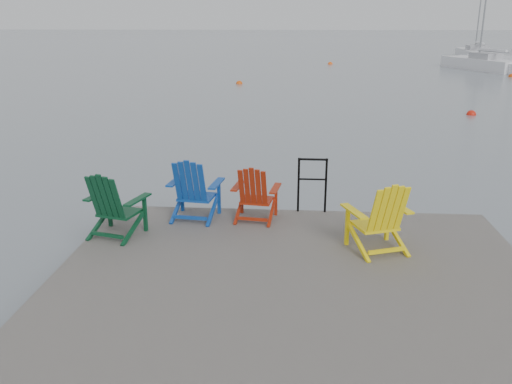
# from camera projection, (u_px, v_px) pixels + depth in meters

# --- Properties ---
(ground) EXTENTS (400.00, 400.00, 0.00)m
(ground) POSITION_uv_depth(u_px,v_px,m) (294.00, 315.00, 6.72)
(ground) COLOR slate
(ground) RESTS_ON ground
(dock) EXTENTS (6.00, 5.00, 1.40)m
(dock) POSITION_uv_depth(u_px,v_px,m) (295.00, 290.00, 6.62)
(dock) COLOR #322F2C
(dock) RESTS_ON ground
(handrail) EXTENTS (0.48, 0.04, 0.90)m
(handrail) POSITION_uv_depth(u_px,v_px,m) (312.00, 180.00, 8.72)
(handrail) COLOR black
(handrail) RESTS_ON dock
(chair_green) EXTENTS (0.90, 0.86, 0.98)m
(chair_green) POSITION_uv_depth(u_px,v_px,m) (114.00, 204.00, 7.73)
(chair_green) COLOR #0A3A1F
(chair_green) RESTS_ON dock
(chair_blue) EXTENTS (0.86, 0.80, 0.99)m
(chair_blue) POSITION_uv_depth(u_px,v_px,m) (194.00, 189.00, 8.40)
(chair_blue) COLOR #0E3D96
(chair_blue) RESTS_ON dock
(chair_red) EXTENTS (0.77, 0.73, 0.89)m
(chair_red) POSITION_uv_depth(u_px,v_px,m) (255.00, 193.00, 8.36)
(chair_red) COLOR maroon
(chair_red) RESTS_ON dock
(chair_yellow) EXTENTS (0.95, 0.91, 1.00)m
(chair_yellow) POSITION_uv_depth(u_px,v_px,m) (380.00, 216.00, 7.21)
(chair_yellow) COLOR yellow
(chair_yellow) RESTS_ON dock
(sailboat_near) EXTENTS (4.21, 7.38, 10.07)m
(sailboat_near) POSITION_uv_depth(u_px,v_px,m) (482.00, 65.00, 39.49)
(sailboat_near) COLOR white
(sailboat_near) RESTS_ON ground
(sailboat_mid) EXTENTS (3.44, 9.34, 12.50)m
(sailboat_mid) POSITION_uv_depth(u_px,v_px,m) (475.00, 54.00, 51.35)
(sailboat_mid) COLOR silver
(sailboat_mid) RESTS_ON ground
(buoy_a) EXTENTS (0.37, 0.37, 0.37)m
(buoy_a) POSITION_uv_depth(u_px,v_px,m) (471.00, 115.00, 20.87)
(buoy_a) COLOR red
(buoy_a) RESTS_ON ground
(buoy_b) EXTENTS (0.38, 0.38, 0.38)m
(buoy_b) POSITION_uv_depth(u_px,v_px,m) (239.00, 84.00, 30.92)
(buoy_b) COLOR #E14E0D
(buoy_b) RESTS_ON ground
(buoy_c) EXTENTS (0.39, 0.39, 0.39)m
(buoy_c) POSITION_uv_depth(u_px,v_px,m) (511.00, 77.00, 34.81)
(buoy_c) COLOR #BA400A
(buoy_c) RESTS_ON ground
(buoy_d) EXTENTS (0.40, 0.40, 0.40)m
(buoy_d) POSITION_uv_depth(u_px,v_px,m) (330.00, 64.00, 44.54)
(buoy_d) COLOR #F6520E
(buoy_d) RESTS_ON ground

